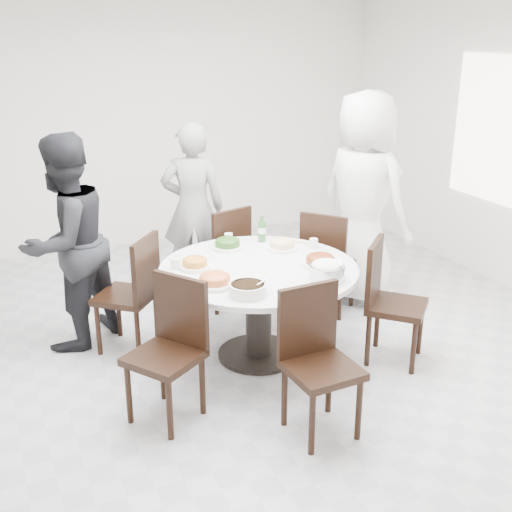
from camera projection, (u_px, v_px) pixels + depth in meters
name	position (u px, v px, depth m)	size (l,w,h in m)	color
floor	(233.00, 351.00, 5.14)	(6.00, 6.00, 0.01)	#B9B9BE
wall_back	(133.00, 124.00, 7.25)	(6.00, 0.01, 2.80)	white
dining_table	(259.00, 312.00, 4.94)	(1.50, 1.50, 0.75)	white
chair_ne	(329.00, 261.00, 5.74)	(0.42, 0.42, 0.95)	black
chair_n	(219.00, 256.00, 5.86)	(0.42, 0.42, 0.95)	black
chair_nw	(126.00, 293.00, 5.04)	(0.42, 0.42, 0.95)	black
chair_sw	(164.00, 354.00, 4.11)	(0.42, 0.42, 0.95)	black
chair_s	(322.00, 366.00, 3.96)	(0.42, 0.42, 0.95)	black
chair_se	(397.00, 303.00, 4.85)	(0.42, 0.42, 0.95)	black
diner_right	(363.00, 199.00, 5.82)	(0.95, 0.62, 1.94)	white
diner_middle	(193.00, 208.00, 6.10)	(0.60, 0.39, 1.64)	black
diner_left	(67.00, 243.00, 5.00)	(0.83, 0.65, 1.71)	black
dish_greens	(227.00, 245.00, 5.20)	(0.26, 0.26, 0.07)	white
dish_pale	(282.00, 245.00, 5.18)	(0.25, 0.25, 0.07)	white
dish_orange	(195.00, 264.00, 4.78)	(0.24, 0.24, 0.06)	white
dish_redbrown	(320.00, 261.00, 4.83)	(0.28, 0.28, 0.07)	white
dish_tofu	(215.00, 281.00, 4.46)	(0.28, 0.28, 0.07)	white
rice_bowl	(327.00, 273.00, 4.55)	(0.26, 0.26, 0.11)	silver
soup_bowl	(248.00, 289.00, 4.31)	(0.26, 0.26, 0.08)	white
beverage_bottle	(262.00, 228.00, 5.34)	(0.06, 0.06, 0.23)	#2C6528
tea_cups	(233.00, 238.00, 5.33)	(0.07, 0.07, 0.08)	white
chopsticks	(224.00, 242.00, 5.34)	(0.24, 0.04, 0.01)	tan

